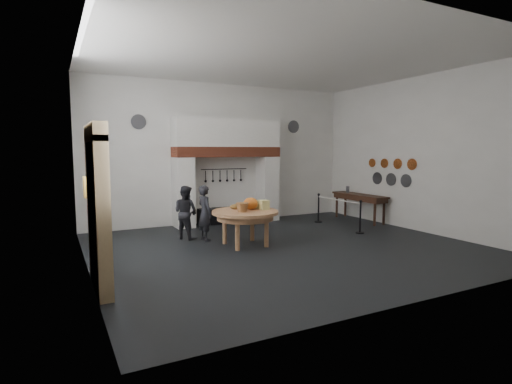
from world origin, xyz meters
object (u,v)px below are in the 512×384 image
work_table (245,212)px  barrier_post_near (360,218)px  iron_range (227,215)px  side_table (359,195)px  visitor_far (186,212)px  barrier_post_far (319,209)px  visitor_near (205,213)px

work_table → barrier_post_near: 3.58m
iron_range → side_table: side_table is taller
visitor_far → side_table: 6.02m
visitor_far → barrier_post_far: bearing=-118.1°
work_table → barrier_post_far: (3.55, 1.81, -0.39)m
work_table → visitor_far: bearing=128.0°
visitor_near → barrier_post_far: bearing=-87.8°
visitor_near → side_table: 5.64m
iron_range → visitor_far: bearing=-138.2°
work_table → side_table: 5.13m
iron_range → work_table: work_table is taller
visitor_near → iron_range: bearing=-44.3°
visitor_near → barrier_post_far: 4.33m
visitor_far → barrier_post_near: 4.91m
work_table → visitor_near: (-0.69, 1.00, -0.11)m
barrier_post_near → barrier_post_far: size_ratio=1.00×
visitor_far → barrier_post_near: bearing=-142.0°
visitor_far → barrier_post_far: size_ratio=1.59×
work_table → barrier_post_near: barrier_post_near is taller
visitor_far → side_table: size_ratio=0.65×
work_table → visitor_far: 1.78m
iron_range → barrier_post_near: bearing=-50.5°
barrier_post_far → side_table: bearing=-16.0°
iron_range → work_table: bearing=-104.9°
iron_range → work_table: size_ratio=1.15×
side_table → iron_range: bearing=157.5°
work_table → visitor_near: bearing=124.8°
visitor_far → barrier_post_near: visitor_far is taller
work_table → barrier_post_far: barrier_post_far is taller
side_table → barrier_post_far: size_ratio=2.44×
iron_range → visitor_far: (-1.92, -1.71, 0.47)m
visitor_near → barrier_post_near: visitor_near is taller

